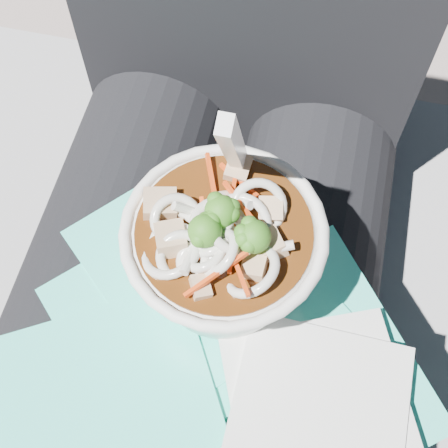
% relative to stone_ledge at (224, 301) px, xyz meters
% --- Properties ---
extents(ground, '(20.00, 20.00, 0.00)m').
position_rel_stone_ledge_xyz_m(ground, '(0.00, -0.15, -0.24)').
color(ground, slate).
rests_on(ground, ground).
extents(stone_ledge, '(1.00, 0.50, 0.48)m').
position_rel_stone_ledge_xyz_m(stone_ledge, '(0.00, 0.00, 0.00)').
color(stone_ledge, gray).
rests_on(stone_ledge, ground).
extents(lap, '(0.35, 0.48, 0.16)m').
position_rel_stone_ledge_xyz_m(lap, '(0.00, -0.15, 0.32)').
color(lap, black).
rests_on(lap, stone_ledge).
extents(person_body, '(0.34, 0.94, 1.03)m').
position_rel_stone_ledge_xyz_m(person_body, '(-0.00, -0.06, 0.34)').
color(person_body, black).
rests_on(person_body, ground).
extents(plastic_bag, '(0.38, 0.37, 0.02)m').
position_rel_stone_ledge_xyz_m(plastic_bag, '(0.02, -0.20, 0.41)').
color(plastic_bag, '#32D3BB').
rests_on(plastic_bag, lap).
extents(napkins, '(0.17, 0.17, 0.01)m').
position_rel_stone_ledge_xyz_m(napkins, '(0.12, -0.22, 0.43)').
color(napkins, silver).
rests_on(napkins, plastic_bag).
extents(udon_bowl, '(0.16, 0.16, 0.20)m').
position_rel_stone_ledge_xyz_m(udon_bowl, '(0.03, -0.13, 0.48)').
color(udon_bowl, white).
rests_on(udon_bowl, plastic_bag).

